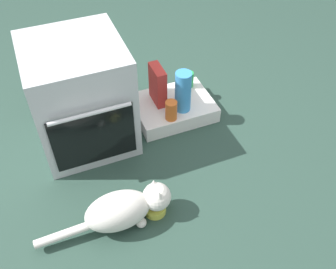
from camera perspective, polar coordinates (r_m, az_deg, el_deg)
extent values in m
plane|color=#284238|center=(2.43, -9.30, -5.98)|extent=(8.00, 8.00, 0.00)
cube|color=#B7BABF|center=(2.45, -12.96, 5.66)|extent=(0.58, 0.59, 0.71)
cube|color=black|center=(2.28, -10.95, -0.52)|extent=(0.49, 0.01, 0.39)
cylinder|color=silver|center=(2.11, -11.55, 3.05)|extent=(0.46, 0.02, 0.02)
cube|color=white|center=(2.76, 0.77, 4.04)|extent=(0.55, 0.41, 0.11)
cylinder|color=#D1D14C|center=(2.22, -1.94, -11.05)|extent=(0.13, 0.13, 0.05)
sphere|color=brown|center=(2.21, -1.95, -10.80)|extent=(0.07, 0.07, 0.07)
ellipsoid|color=silver|center=(2.11, -7.51, -11.25)|extent=(0.36, 0.22, 0.21)
sphere|color=silver|center=(2.13, -1.69, -9.26)|extent=(0.16, 0.16, 0.16)
cone|color=silver|center=(2.11, -2.14, -7.41)|extent=(0.06, 0.06, 0.07)
cone|color=silver|center=(2.06, -1.29, -9.22)|extent=(0.06, 0.06, 0.07)
cylinder|color=silver|center=(2.16, -15.35, -14.22)|extent=(0.31, 0.05, 0.06)
sphere|color=silver|center=(2.23, -5.01, -10.58)|extent=(0.06, 0.06, 0.06)
sphere|color=silver|center=(2.17, -4.03, -12.98)|extent=(0.06, 0.06, 0.06)
cylinder|color=#388CD1|center=(2.57, 2.26, 6.43)|extent=(0.11, 0.11, 0.30)
cylinder|color=#D16023|center=(2.55, 0.48, 3.63)|extent=(0.08, 0.08, 0.14)
cylinder|color=green|center=(2.83, 3.16, 8.21)|extent=(0.07, 0.07, 0.12)
cube|color=#B72D28|center=(2.64, -1.55, 7.40)|extent=(0.07, 0.18, 0.28)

